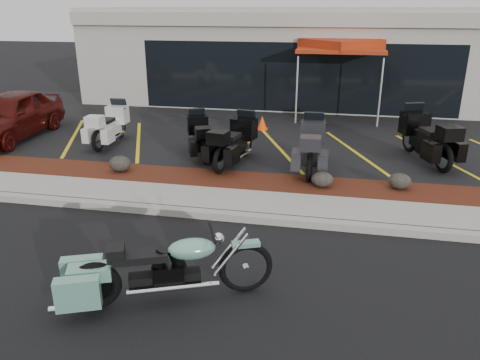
% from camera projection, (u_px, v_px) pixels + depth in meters
% --- Properties ---
extents(ground, '(90.00, 90.00, 0.00)m').
position_uv_depth(ground, '(243.00, 242.00, 8.62)').
color(ground, black).
rests_on(ground, ground).
extents(curb, '(24.00, 0.25, 0.15)m').
position_uv_depth(curb, '(251.00, 218.00, 9.42)').
color(curb, gray).
rests_on(curb, ground).
extents(sidewalk, '(24.00, 1.20, 0.15)m').
position_uv_depth(sidewalk, '(257.00, 204.00, 10.06)').
color(sidewalk, gray).
rests_on(sidewalk, ground).
extents(mulch_bed, '(24.00, 1.20, 0.16)m').
position_uv_depth(mulch_bed, '(265.00, 184.00, 11.16)').
color(mulch_bed, '#3A0F0D').
rests_on(mulch_bed, ground).
extents(upper_lot, '(26.00, 9.60, 0.15)m').
position_uv_depth(upper_lot, '(288.00, 129.00, 16.12)').
color(upper_lot, black).
rests_on(upper_lot, ground).
extents(dealership_building, '(18.00, 8.16, 4.00)m').
position_uv_depth(dealership_building, '(304.00, 54.00, 21.20)').
color(dealership_building, gray).
rests_on(dealership_building, ground).
extents(boulder_left, '(0.56, 0.47, 0.40)m').
position_uv_depth(boulder_left, '(120.00, 164.00, 11.74)').
color(boulder_left, black).
rests_on(boulder_left, mulch_bed).
extents(boulder_mid, '(0.50, 0.42, 0.36)m').
position_uv_depth(boulder_mid, '(322.00, 179.00, 10.74)').
color(boulder_mid, black).
rests_on(boulder_mid, mulch_bed).
extents(boulder_right, '(0.51, 0.43, 0.36)m').
position_uv_depth(boulder_right, '(400.00, 181.00, 10.63)').
color(boulder_right, black).
rests_on(boulder_right, mulch_bed).
extents(hero_cruiser, '(3.15, 1.88, 1.09)m').
position_uv_depth(hero_cruiser, '(246.00, 260.00, 6.94)').
color(hero_cruiser, '#669F8A').
rests_on(hero_cruiser, ground).
extents(touring_white, '(0.86, 2.16, 1.25)m').
position_uv_depth(touring_white, '(120.00, 118.00, 14.63)').
color(touring_white, silver).
rests_on(touring_white, upper_lot).
extents(touring_black_front, '(1.51, 2.19, 1.19)m').
position_uv_depth(touring_black_front, '(197.00, 128.00, 13.55)').
color(touring_black_front, black).
rests_on(touring_black_front, upper_lot).
extents(touring_black_mid, '(1.32, 2.37, 1.30)m').
position_uv_depth(touring_black_mid, '(246.00, 133.00, 12.85)').
color(touring_black_mid, black).
rests_on(touring_black_mid, upper_lot).
extents(touring_grey, '(0.90, 2.29, 1.33)m').
position_uv_depth(touring_grey, '(313.00, 136.00, 12.45)').
color(touring_grey, '#28282C').
rests_on(touring_grey, upper_lot).
extents(touring_black_rear, '(1.69, 2.63, 1.43)m').
position_uv_depth(touring_black_rear, '(411.00, 127.00, 13.15)').
color(touring_black_rear, black).
rests_on(touring_black_rear, upper_lot).
extents(parked_car, '(1.97, 4.39, 1.46)m').
position_uv_depth(parked_car, '(9.00, 115.00, 14.53)').
color(parked_car, '#400B09').
rests_on(parked_car, upper_lot).
extents(traffic_cone, '(0.44, 0.44, 0.46)m').
position_uv_depth(traffic_cone, '(262.00, 123.00, 15.75)').
color(traffic_cone, '#FF4308').
rests_on(traffic_cone, upper_lot).
extents(popup_canopy, '(3.57, 3.57, 2.81)m').
position_uv_depth(popup_canopy, '(341.00, 46.00, 16.83)').
color(popup_canopy, silver).
rests_on(popup_canopy, upper_lot).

